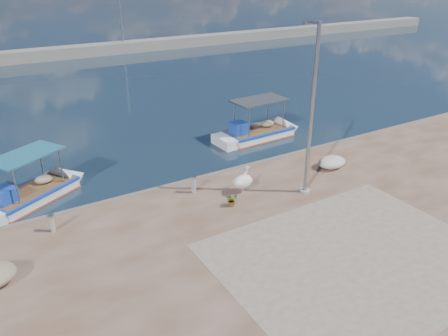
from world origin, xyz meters
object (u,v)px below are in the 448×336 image
at_px(boat_left, 33,196).
at_px(boat_right, 258,135).
at_px(pelican, 243,181).
at_px(lamp_post, 311,118).
at_px(bollard_near, 194,184).

distance_m(boat_left, boat_right, 12.78).
distance_m(boat_left, pelican, 9.19).
xyz_separation_m(pelican, lamp_post, (2.29, -1.30, 2.77)).
bearing_deg(lamp_post, boat_right, 69.75).
bearing_deg(pelican, lamp_post, -53.68).
height_order(boat_right, lamp_post, lamp_post).
relative_size(boat_left, lamp_post, 0.77).
relative_size(boat_right, bollard_near, 7.40).
xyz_separation_m(boat_left, lamp_post, (10.01, -6.21, 3.60)).
height_order(boat_left, boat_right, boat_right).
bearing_deg(bollard_near, lamp_post, -29.81).
bearing_deg(pelican, boat_right, 26.35).
xyz_separation_m(boat_left, boat_right, (12.73, 1.14, 0.02)).
bearing_deg(boat_left, lamp_post, -61.65).
xyz_separation_m(lamp_post, bollard_near, (-4.11, 2.35, -2.88)).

